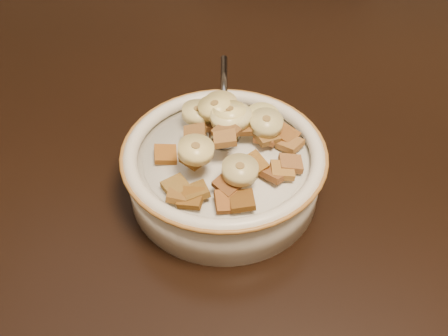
% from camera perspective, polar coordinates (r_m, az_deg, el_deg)
% --- Properties ---
extents(table, '(1.42, 0.92, 0.04)m').
position_cam_1_polar(table, '(0.62, -12.14, 5.66)').
color(table, black).
rests_on(table, floor).
extents(chair, '(0.49, 0.49, 1.01)m').
position_cam_1_polar(chair, '(1.30, 6.42, 16.86)').
color(chair, black).
rests_on(chair, floor).
extents(cereal_bowl, '(0.18, 0.18, 0.04)m').
position_cam_1_polar(cereal_bowl, '(0.47, 0.00, -0.72)').
color(cereal_bowl, beige).
rests_on(cereal_bowl, table).
extents(milk, '(0.15, 0.15, 0.00)m').
position_cam_1_polar(milk, '(0.46, 0.00, 1.17)').
color(milk, silver).
rests_on(milk, cereal_bowl).
extents(spoon, '(0.04, 0.05, 0.01)m').
position_cam_1_polar(spoon, '(0.48, 0.00, 3.95)').
color(spoon, gray).
rests_on(spoon, cereal_bowl).
extents(cereal_square_0, '(0.03, 0.03, 0.01)m').
position_cam_1_polar(cereal_square_0, '(0.44, -3.39, 1.11)').
color(cereal_square_0, brown).
rests_on(cereal_square_0, milk).
extents(cereal_square_1, '(0.03, 0.03, 0.01)m').
position_cam_1_polar(cereal_square_1, '(0.46, -6.71, 1.57)').
color(cereal_square_1, brown).
rests_on(cereal_square_1, milk).
extents(cereal_square_2, '(0.03, 0.03, 0.01)m').
position_cam_1_polar(cereal_square_2, '(0.47, 7.18, 3.73)').
color(cereal_square_2, brown).
rests_on(cereal_square_2, milk).
extents(cereal_square_3, '(0.03, 0.03, 0.01)m').
position_cam_1_polar(cereal_square_3, '(0.41, 2.09, -3.76)').
color(cereal_square_3, brown).
rests_on(cereal_square_3, milk).
extents(cereal_square_4, '(0.03, 0.03, 0.01)m').
position_cam_1_polar(cereal_square_4, '(0.50, -1.04, 6.56)').
color(cereal_square_4, '#9B5719').
rests_on(cereal_square_4, milk).
extents(cereal_square_5, '(0.03, 0.03, 0.01)m').
position_cam_1_polar(cereal_square_5, '(0.44, 3.40, 0.42)').
color(cereal_square_5, '#9D651F').
rests_on(cereal_square_5, milk).
extents(cereal_square_6, '(0.02, 0.02, 0.01)m').
position_cam_1_polar(cereal_square_6, '(0.45, 7.64, 0.53)').
color(cereal_square_6, '#9B5B2D').
rests_on(cereal_square_6, milk).
extents(cereal_square_7, '(0.03, 0.03, 0.01)m').
position_cam_1_polar(cereal_square_7, '(0.44, 5.87, -0.61)').
color(cereal_square_7, brown).
rests_on(cereal_square_7, milk).
extents(cereal_square_8, '(0.02, 0.02, 0.01)m').
position_cam_1_polar(cereal_square_8, '(0.46, 1.99, 4.79)').
color(cereal_square_8, brown).
rests_on(cereal_square_8, milk).
extents(cereal_square_9, '(0.03, 0.03, 0.01)m').
position_cam_1_polar(cereal_square_9, '(0.42, -3.20, -2.73)').
color(cereal_square_9, brown).
rests_on(cereal_square_9, milk).
extents(cereal_square_10, '(0.03, 0.03, 0.01)m').
position_cam_1_polar(cereal_square_10, '(0.47, 7.57, 2.76)').
color(cereal_square_10, '#965D34').
rests_on(cereal_square_10, milk).
extents(cereal_square_11, '(0.03, 0.03, 0.01)m').
position_cam_1_polar(cereal_square_11, '(0.46, 4.84, 3.66)').
color(cereal_square_11, '#9B6935').
rests_on(cereal_square_11, milk).
extents(cereal_square_12, '(0.03, 0.03, 0.01)m').
position_cam_1_polar(cereal_square_12, '(0.42, 0.47, -1.83)').
color(cereal_square_12, brown).
rests_on(cereal_square_12, milk).
extents(cereal_square_13, '(0.02, 0.02, 0.01)m').
position_cam_1_polar(cereal_square_13, '(0.48, -2.31, 5.14)').
color(cereal_square_13, brown).
rests_on(cereal_square_13, milk).
extents(cereal_square_14, '(0.03, 0.03, 0.01)m').
position_cam_1_polar(cereal_square_14, '(0.41, 0.38, -3.84)').
color(cereal_square_14, brown).
rests_on(cereal_square_14, milk).
extents(cereal_square_15, '(0.02, 0.02, 0.01)m').
position_cam_1_polar(cereal_square_15, '(0.46, -3.35, 3.89)').
color(cereal_square_15, brown).
rests_on(cereal_square_15, milk).
extents(cereal_square_16, '(0.03, 0.03, 0.01)m').
position_cam_1_polar(cereal_square_16, '(0.44, 0.10, 3.42)').
color(cereal_square_16, olive).
rests_on(cereal_square_16, milk).
extents(cereal_square_17, '(0.02, 0.02, 0.01)m').
position_cam_1_polar(cereal_square_17, '(0.42, -5.12, -3.08)').
color(cereal_square_17, brown).
rests_on(cereal_square_17, milk).
extents(cereal_square_18, '(0.02, 0.02, 0.01)m').
position_cam_1_polar(cereal_square_18, '(0.41, -3.77, -3.43)').
color(cereal_square_18, brown).
rests_on(cereal_square_18, milk).
extents(cereal_square_19, '(0.02, 0.02, 0.01)m').
position_cam_1_polar(cereal_square_19, '(0.44, 6.69, -0.25)').
color(cereal_square_19, '#9B6422').
rests_on(cereal_square_19, milk).
extents(cereal_square_20, '(0.03, 0.03, 0.01)m').
position_cam_1_polar(cereal_square_20, '(0.45, 0.29, 4.17)').
color(cereal_square_20, brown).
rests_on(cereal_square_20, milk).
extents(cereal_square_21, '(0.03, 0.02, 0.01)m').
position_cam_1_polar(cereal_square_21, '(0.47, 4.95, 3.66)').
color(cereal_square_21, '#955C34').
rests_on(cereal_square_21, milk).
extents(cereal_square_22, '(0.03, 0.03, 0.01)m').
position_cam_1_polar(cereal_square_22, '(0.43, -5.50, -2.14)').
color(cereal_square_22, olive).
rests_on(cereal_square_22, milk).
extents(cereal_square_23, '(0.03, 0.03, 0.01)m').
position_cam_1_polar(cereal_square_23, '(0.50, -0.22, 5.91)').
color(cereal_square_23, brown).
rests_on(cereal_square_23, milk).
extents(banana_slice_0, '(0.04, 0.04, 0.01)m').
position_cam_1_polar(banana_slice_0, '(0.48, -3.00, 6.35)').
color(banana_slice_0, '#E1D187').
rests_on(banana_slice_0, milk).
extents(banana_slice_1, '(0.04, 0.04, 0.01)m').
position_cam_1_polar(banana_slice_1, '(0.47, 4.41, 5.80)').
color(banana_slice_1, '#FFF594').
rests_on(banana_slice_1, milk).
extents(banana_slice_2, '(0.04, 0.04, 0.01)m').
position_cam_1_polar(banana_slice_2, '(0.42, -3.24, 2.09)').
color(banana_slice_2, '#FFE990').
rests_on(banana_slice_2, milk).
extents(banana_slice_3, '(0.04, 0.04, 0.01)m').
position_cam_1_polar(banana_slice_3, '(0.42, 1.83, -0.21)').
color(banana_slice_3, '#C8B77E').
rests_on(banana_slice_3, milk).
extents(banana_slice_4, '(0.04, 0.04, 0.01)m').
position_cam_1_polar(banana_slice_4, '(0.47, 0.62, 6.35)').
color(banana_slice_4, '#F6D67E').
rests_on(banana_slice_4, milk).
extents(banana_slice_5, '(0.04, 0.04, 0.01)m').
position_cam_1_polar(banana_slice_5, '(0.48, -0.37, 7.31)').
color(banana_slice_5, '#D4C573').
rests_on(banana_slice_5, milk).
extents(banana_slice_6, '(0.04, 0.04, 0.01)m').
position_cam_1_polar(banana_slice_6, '(0.46, 1.32, 5.87)').
color(banana_slice_6, '#F6ECA6').
rests_on(banana_slice_6, milk).
extents(banana_slice_7, '(0.04, 0.04, 0.01)m').
position_cam_1_polar(banana_slice_7, '(0.46, 4.85, 5.19)').
color(banana_slice_7, '#DCCC7B').
rests_on(banana_slice_7, milk).
extents(banana_slice_8, '(0.04, 0.04, 0.02)m').
position_cam_1_polar(banana_slice_8, '(0.47, -1.08, 6.98)').
color(banana_slice_8, '#FAE391').
rests_on(banana_slice_8, milk).
extents(banana_slice_9, '(0.04, 0.04, 0.01)m').
position_cam_1_polar(banana_slice_9, '(0.46, 0.37, 5.80)').
color(banana_slice_9, '#FFE6AA').
rests_on(banana_slice_9, milk).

